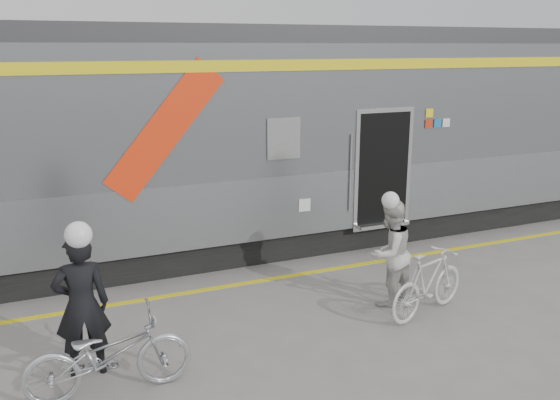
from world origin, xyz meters
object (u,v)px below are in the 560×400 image
man (82,305)px  bicycle_left (108,355)px  woman (390,253)px  bicycle_right (428,283)px

man → bicycle_left: man is taller
man → woman: size_ratio=1.09×
man → bicycle_left: bearing=111.7°
man → bicycle_right: man is taller
bicycle_left → bicycle_right: bicycle_right is taller
bicycle_left → man: bearing=21.7°
woman → man: bearing=-14.2°
bicycle_left → woman: (4.17, 0.82, 0.32)m
man → bicycle_right: (4.67, -0.28, -0.38)m
bicycle_left → woman: bearing=-77.2°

